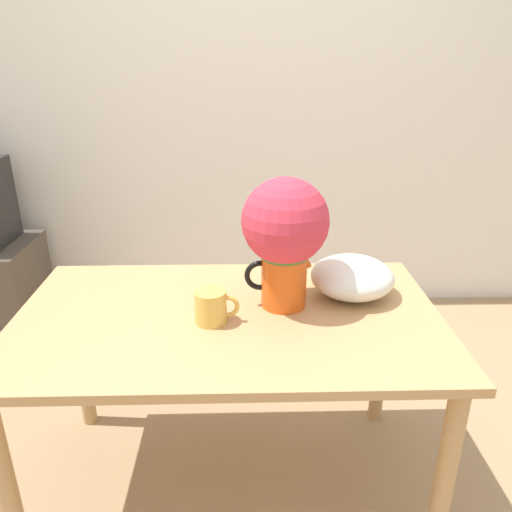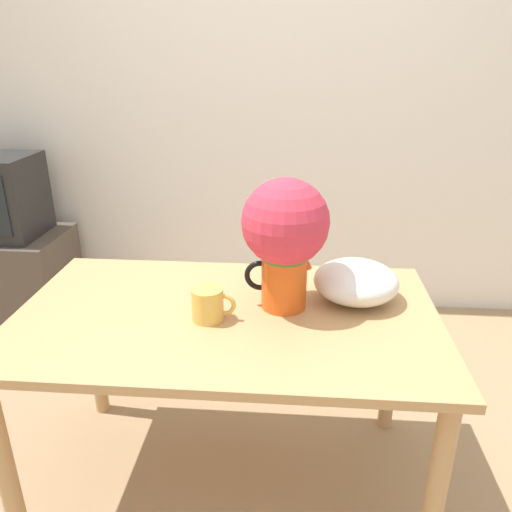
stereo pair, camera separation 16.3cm
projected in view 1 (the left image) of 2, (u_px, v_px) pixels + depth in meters
The scene contains 6 objects.
ground_plane at pixel (255, 508), 1.80m from camera, with size 12.00×12.00×0.00m, color #9E7F5B.
wall_back at pixel (247, 94), 2.83m from camera, with size 8.00×0.05×2.60m.
table at pixel (229, 339), 1.68m from camera, with size 1.40×0.83×0.73m.
flower_vase at pixel (285, 233), 1.60m from camera, with size 0.28×0.28×0.44m.
coffee_mug at pixel (212, 307), 1.57m from camera, with size 0.14×0.10×0.11m.
white_bowl at pixel (352, 277), 1.75m from camera, with size 0.29×0.29×0.14m.
Camera 1 is at (-0.03, -1.32, 1.53)m, focal length 35.00 mm.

